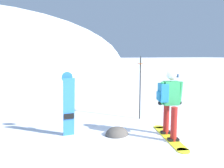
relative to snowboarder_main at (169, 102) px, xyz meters
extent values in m
plane|color=white|center=(-0.52, -0.40, -0.92)|extent=(300.00, 300.00, 0.00)
cube|color=yellow|center=(0.03, -0.01, -0.91)|extent=(0.67, 1.58, 0.02)
cylinder|color=yellow|center=(0.23, 0.75, -0.91)|extent=(0.28, 0.28, 0.02)
cylinder|color=yellow|center=(-0.17, -0.76, -0.91)|extent=(0.28, 0.28, 0.02)
cube|color=black|center=(0.09, 0.22, -0.86)|extent=(0.28, 0.20, 0.06)
cube|color=black|center=(-0.03, -0.24, -0.86)|extent=(0.28, 0.20, 0.06)
cylinder|color=maroon|center=(0.09, 0.22, -0.48)|extent=(0.15, 0.15, 0.82)
cylinder|color=maroon|center=(-0.03, -0.24, -0.48)|extent=(0.15, 0.15, 0.82)
cube|color=#2D9351|center=(0.03, -0.01, 0.22)|extent=(0.40, 0.30, 0.58)
cylinder|color=#2D9351|center=(-0.19, 0.05, 0.22)|extent=(0.14, 0.20, 0.57)
cylinder|color=#2D9351|center=(0.25, -0.07, 0.22)|extent=(0.14, 0.20, 0.57)
sphere|color=black|center=(-0.20, 0.09, -0.03)|extent=(0.11, 0.11, 0.11)
sphere|color=black|center=(0.28, -0.03, -0.03)|extent=(0.11, 0.11, 0.11)
cube|color=teal|center=(-0.16, 0.04, 0.24)|extent=(0.25, 0.32, 0.44)
cube|color=teal|center=(-0.26, 0.07, 0.16)|extent=(0.11, 0.21, 0.20)
sphere|color=tan|center=(0.03, -0.01, 0.64)|extent=(0.21, 0.21, 0.21)
sphere|color=silver|center=(0.03, -0.01, 0.67)|extent=(0.25, 0.25, 0.25)
cube|color=navy|center=(0.16, -0.04, 0.64)|extent=(0.07, 0.17, 0.08)
cube|color=blue|center=(-2.26, 1.00, -0.17)|extent=(0.28, 0.26, 1.51)
cylinder|color=blue|center=(-2.26, 1.12, 0.58)|extent=(0.28, 0.07, 0.28)
cube|color=black|center=(-2.26, 1.03, 0.05)|extent=(0.25, 0.09, 0.15)
cube|color=black|center=(-2.26, 1.03, -0.39)|extent=(0.25, 0.09, 0.15)
cylinder|color=black|center=(0.15, 1.71, 0.06)|extent=(0.04, 0.04, 1.96)
cylinder|color=orange|center=(0.15, 1.71, 0.86)|extent=(0.20, 0.20, 0.02)
cone|color=black|center=(0.15, 1.71, 1.08)|extent=(0.04, 0.04, 0.08)
ellipsoid|color=#4C4742|center=(-1.11, 0.67, -0.92)|extent=(0.61, 0.52, 0.43)
camera|label=1|loc=(-3.24, -4.27, 1.13)|focal=34.79mm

